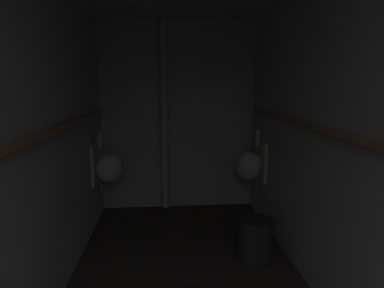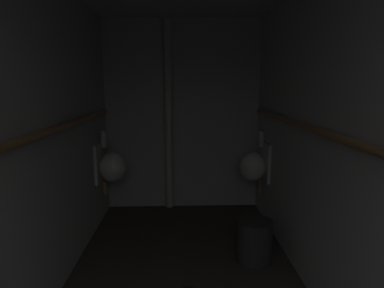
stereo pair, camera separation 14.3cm
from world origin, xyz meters
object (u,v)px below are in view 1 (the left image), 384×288
object	(u,v)px
urinal_right_mid	(251,165)
standpipe_back_wall	(164,117)
urinal_left_mid	(107,167)
waste_bin	(254,239)

from	to	relation	value
urinal_right_mid	standpipe_back_wall	size ratio (longest dim) A/B	0.32
urinal_left_mid	waste_bin	bearing A→B (deg)	-31.63
urinal_left_mid	waste_bin	distance (m)	1.78
urinal_left_mid	urinal_right_mid	distance (m)	1.63
standpipe_back_wall	waste_bin	distance (m)	1.84
urinal_left_mid	waste_bin	xyz separation A→B (m)	(1.46, -0.90, -0.48)
standpipe_back_wall	waste_bin	bearing A→B (deg)	-58.38
urinal_right_mid	waste_bin	xyz separation A→B (m)	(-0.18, -0.88, -0.48)
urinal_left_mid	standpipe_back_wall	size ratio (longest dim) A/B	0.32
urinal_right_mid	waste_bin	world-z (taller)	urinal_right_mid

